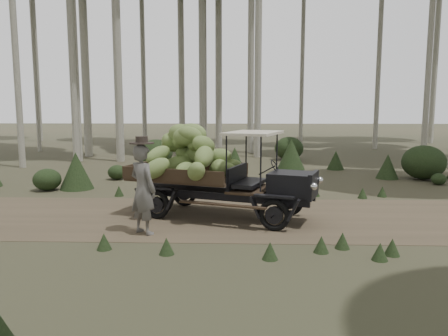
{
  "coord_description": "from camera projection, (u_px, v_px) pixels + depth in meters",
  "views": [
    {
      "loc": [
        0.52,
        -9.84,
        2.52
      ],
      "look_at": [
        0.18,
        0.0,
        1.15
      ],
      "focal_mm": 35.0,
      "sensor_mm": 36.0,
      "label": 1
    }
  ],
  "objects": [
    {
      "name": "ground",
      "position": [
        216.0,
        217.0,
        10.11
      ],
      "size": [
        120.0,
        120.0,
        0.0
      ],
      "primitive_type": "plane",
      "color": "#473D2B",
      "rests_on": "ground"
    },
    {
      "name": "dirt_track",
      "position": [
        216.0,
        217.0,
        10.11
      ],
      "size": [
        70.0,
        4.0,
        0.01
      ],
      "primitive_type": "cube",
      "color": "brown",
      "rests_on": "ground"
    },
    {
      "name": "banana_truck",
      "position": [
        205.0,
        161.0,
        10.13
      ],
      "size": [
        4.53,
        2.77,
        2.21
      ],
      "rotation": [
        0.0,
        0.0,
        -0.33
      ],
      "color": "black",
      "rests_on": "ground"
    },
    {
      "name": "farmer",
      "position": [
        143.0,
        188.0,
        8.66
      ],
      "size": [
        0.78,
        0.75,
        1.96
      ],
      "rotation": [
        0.0,
        0.0,
        2.47
      ],
      "color": "#5A5652",
      "rests_on": "ground"
    },
    {
      "name": "undergrowth",
      "position": [
        229.0,
        176.0,
        12.64
      ],
      "size": [
        24.42,
        23.51,
        1.32
      ],
      "color": "#233319",
      "rests_on": "ground"
    }
  ]
}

